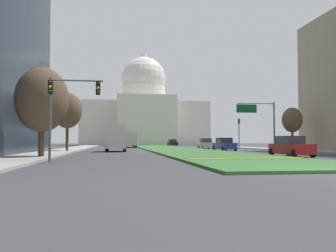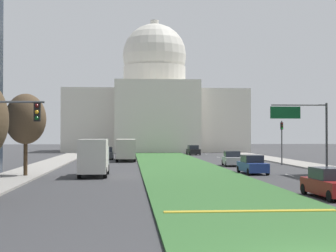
% 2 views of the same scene
% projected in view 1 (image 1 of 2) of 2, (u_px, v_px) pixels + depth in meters
% --- Properties ---
extents(ground_plane, '(260.00, 260.00, 0.00)m').
position_uv_depth(ground_plane, '(165.00, 148.00, 62.96)').
color(ground_plane, '#3D3D3F').
extents(grass_median, '(8.73, 88.92, 0.14)m').
position_uv_depth(grass_median, '(169.00, 148.00, 58.08)').
color(grass_median, '#386B33').
rests_on(grass_median, ground_plane).
extents(median_curb_nose, '(7.85, 0.50, 0.04)m').
position_uv_depth(median_curb_nose, '(248.00, 158.00, 23.14)').
color(median_curb_nose, gold).
rests_on(median_curb_nose, grass_median).
extents(lane_dashes_right, '(0.16, 69.80, 0.01)m').
position_uv_depth(lane_dashes_right, '(218.00, 148.00, 60.95)').
color(lane_dashes_right, silver).
rests_on(lane_dashes_right, ground_plane).
extents(sidewalk_left, '(4.00, 88.92, 0.15)m').
position_uv_depth(sidewalk_left, '(70.00, 149.00, 51.06)').
color(sidewalk_left, '#9E9991').
rests_on(sidewalk_left, ground_plane).
extents(sidewalk_right, '(4.00, 88.92, 0.15)m').
position_uv_depth(sidewalk_right, '(269.00, 149.00, 55.33)').
color(sidewalk_right, '#9E9991').
rests_on(sidewalk_right, ground_plane).
extents(capitol_building, '(37.63, 24.49, 28.44)m').
position_uv_depth(capitol_building, '(144.00, 114.00, 111.43)').
color(capitol_building, silver).
rests_on(capitol_building, ground_plane).
extents(traffic_light_near_left, '(3.34, 0.35, 5.20)m').
position_uv_depth(traffic_light_near_left, '(64.00, 100.00, 22.17)').
color(traffic_light_near_left, '#515456').
rests_on(traffic_light_near_left, ground_plane).
extents(traffic_light_far_right, '(0.28, 0.35, 5.20)m').
position_uv_depth(traffic_light_far_right, '(239.00, 129.00, 61.60)').
color(traffic_light_far_right, '#515456').
rests_on(traffic_light_far_right, ground_plane).
extents(overhead_guide_sign, '(5.38, 0.20, 6.50)m').
position_uv_depth(overhead_guide_sign, '(260.00, 116.00, 48.11)').
color(overhead_guide_sign, '#515456').
rests_on(overhead_guide_sign, ground_plane).
extents(street_tree_left_near, '(3.93, 3.93, 6.85)m').
position_uv_depth(street_tree_left_near, '(42.00, 100.00, 26.97)').
color(street_tree_left_near, '#4C3823').
rests_on(street_tree_left_near, ground_plane).
extents(street_tree_left_mid, '(3.42, 3.42, 7.05)m').
position_uv_depth(street_tree_left_mid, '(67.00, 111.00, 42.68)').
color(street_tree_left_mid, '#4C3823').
rests_on(street_tree_left_mid, ground_plane).
extents(street_tree_right_mid, '(2.59, 2.59, 5.63)m').
position_uv_depth(street_tree_right_mid, '(292.00, 120.00, 46.44)').
color(street_tree_right_mid, '#4C3823').
rests_on(street_tree_right_mid, ground_plane).
extents(sedan_lead_stopped, '(2.01, 4.66, 1.70)m').
position_uv_depth(sedan_lead_stopped, '(291.00, 147.00, 29.73)').
color(sedan_lead_stopped, maroon).
rests_on(sedan_lead_stopped, ground_plane).
extents(sedan_midblock, '(2.05, 4.66, 1.72)m').
position_uv_depth(sedan_midblock, '(224.00, 145.00, 47.60)').
color(sedan_midblock, navy).
rests_on(sedan_midblock, ground_plane).
extents(sedan_distant, '(2.21, 4.70, 1.70)m').
position_uv_depth(sedan_distant, '(206.00, 144.00, 59.44)').
color(sedan_distant, '#BCBCC1').
rests_on(sedan_distant, ground_plane).
extents(sedan_far_horizon, '(1.92, 4.49, 1.80)m').
position_uv_depth(sedan_far_horizon, '(115.00, 143.00, 74.40)').
color(sedan_far_horizon, '#4C5156').
rests_on(sedan_far_horizon, ground_plane).
extents(sedan_very_far, '(2.17, 4.32, 1.71)m').
position_uv_depth(sedan_very_far, '(173.00, 143.00, 91.21)').
color(sedan_very_far, black).
rests_on(sedan_very_far, ground_plane).
extents(box_truck_delivery, '(2.40, 6.40, 3.20)m').
position_uv_depth(box_truck_delivery, '(116.00, 138.00, 43.59)').
color(box_truck_delivery, '#BCBCC1').
rests_on(box_truck_delivery, ground_plane).
extents(city_bus, '(2.62, 11.00, 2.95)m').
position_uv_depth(city_bus, '(129.00, 138.00, 70.57)').
color(city_bus, beige).
rests_on(city_bus, ground_plane).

